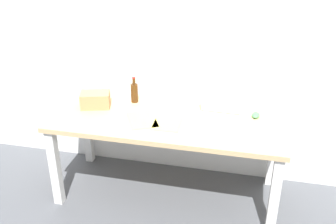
% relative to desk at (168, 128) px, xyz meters
% --- Properties ---
extents(ground_plane, '(8.00, 8.00, 0.00)m').
position_rel_desk_xyz_m(ground_plane, '(0.00, 0.00, -0.64)').
color(ground_plane, '#515459').
extents(back_wall, '(5.20, 0.08, 2.60)m').
position_rel_desk_xyz_m(back_wall, '(0.00, 0.45, 0.66)').
color(back_wall, white).
rests_on(back_wall, ground).
extents(desk, '(1.85, 0.78, 0.73)m').
position_rel_desk_xyz_m(desk, '(0.00, 0.00, 0.00)').
color(desk, tan).
rests_on(desk, ground).
extents(laptop_right, '(0.33, 0.25, 0.24)m').
position_rel_desk_xyz_m(laptop_right, '(0.40, 0.07, 0.14)').
color(laptop_right, silver).
rests_on(laptop_right, desk).
extents(beer_bottle, '(0.06, 0.06, 0.23)m').
position_rel_desk_xyz_m(beer_bottle, '(-0.35, 0.23, 0.18)').
color(beer_bottle, '#47280F').
rests_on(beer_bottle, desk).
extents(computer_mouse, '(0.07, 0.11, 0.03)m').
position_rel_desk_xyz_m(computer_mouse, '(0.68, 0.17, 0.11)').
color(computer_mouse, '#4C9E56').
rests_on(computer_mouse, desk).
extents(cardboard_box, '(0.27, 0.22, 0.13)m').
position_rel_desk_xyz_m(cardboard_box, '(-0.64, 0.06, 0.15)').
color(cardboard_box, tan).
rests_on(cardboard_box, desk).
extents(paper_sheet_front_right, '(0.31, 0.35, 0.00)m').
position_rel_desk_xyz_m(paper_sheet_front_right, '(0.42, -0.10, 0.09)').
color(paper_sheet_front_right, white).
rests_on(paper_sheet_front_right, desk).
extents(paper_sheet_center, '(0.22, 0.30, 0.00)m').
position_rel_desk_xyz_m(paper_sheet_center, '(0.02, -0.08, 0.09)').
color(paper_sheet_center, '#F4E06B').
rests_on(paper_sheet_center, desk).
extents(paper_yellow_folder, '(0.32, 0.36, 0.00)m').
position_rel_desk_xyz_m(paper_yellow_folder, '(-0.19, -0.08, 0.09)').
color(paper_yellow_folder, '#F4E06B').
rests_on(paper_yellow_folder, desk).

